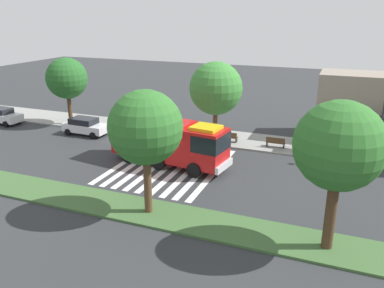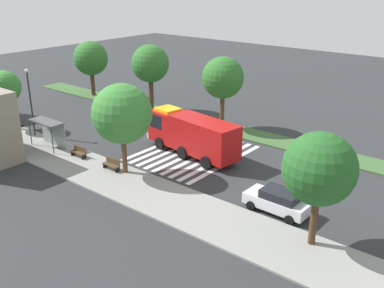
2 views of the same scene
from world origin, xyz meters
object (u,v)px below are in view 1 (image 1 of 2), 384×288
(bus_stop_shelter, at_px, (326,133))
(median_tree_west, at_px, (339,147))
(parked_car_mid, at_px, (85,126))
(sidewalk_tree_far_west, at_px, (67,78))
(sidewalk_tree_west, at_px, (216,89))
(median_tree_far_west, at_px, (145,128))
(bench_near_shelter, at_px, (275,142))
(street_lamp, at_px, (383,115))
(fire_truck, at_px, (171,141))
(bench_west_of_shelter, at_px, (229,137))
(parked_car_west, at_px, (2,115))

(bus_stop_shelter, relative_size, median_tree_west, 0.47)
(median_tree_west, bearing_deg, parked_car_mid, 152.94)
(sidewalk_tree_far_west, xyz_separation_m, sidewalk_tree_west, (15.74, 0.00, 0.07))
(parked_car_mid, xyz_separation_m, median_tree_far_west, (12.86, -11.63, 4.37))
(sidewalk_tree_far_west, distance_m, sidewalk_tree_west, 15.74)
(bus_stop_shelter, height_order, sidewalk_tree_far_west, sidewalk_tree_far_west)
(bus_stop_shelter, relative_size, bench_near_shelter, 2.19)
(street_lamp, bearing_deg, bus_stop_shelter, 169.39)
(fire_truck, bearing_deg, bus_stop_shelter, 40.16)
(sidewalk_tree_far_west, bearing_deg, sidewalk_tree_west, 0.00)
(bench_near_shelter, bearing_deg, bench_west_of_shelter, 180.00)
(median_tree_west, bearing_deg, parked_car_west, 160.76)
(bus_stop_shelter, bearing_deg, street_lamp, -10.61)
(median_tree_west, bearing_deg, median_tree_far_west, -180.00)
(bus_stop_shelter, xyz_separation_m, bench_west_of_shelter, (-8.19, 0.02, -1.30))
(parked_car_west, bearing_deg, street_lamp, 5.91)
(bus_stop_shelter, height_order, bench_west_of_shelter, bus_stop_shelter)
(bench_near_shelter, xyz_separation_m, sidewalk_tree_west, (-5.36, -0.35, 4.33))
(median_tree_far_west, bearing_deg, parked_car_west, 153.58)
(median_tree_far_west, bearing_deg, parked_car_mid, 137.87)
(street_lamp, height_order, median_tree_west, median_tree_west)
(bench_near_shelter, distance_m, bench_west_of_shelter, 4.19)
(sidewalk_tree_far_west, relative_size, median_tree_west, 0.92)
(bench_near_shelter, relative_size, median_tree_west, 0.22)
(sidewalk_tree_far_west, bearing_deg, fire_truck, -24.00)
(parked_car_west, bearing_deg, bus_stop_shelter, 7.53)
(street_lamp, height_order, sidewalk_tree_west, sidewalk_tree_west)
(parked_car_west, xyz_separation_m, sidewalk_tree_far_west, (7.13, 2.20, 3.98))
(bus_stop_shelter, bearing_deg, bench_west_of_shelter, 179.85)
(median_tree_far_west, bearing_deg, median_tree_west, 0.00)
(parked_car_west, relative_size, bus_stop_shelter, 1.28)
(bench_near_shelter, relative_size, bench_west_of_shelter, 1.00)
(parked_car_mid, xyz_separation_m, sidewalk_tree_far_west, (-3.43, 2.20, 4.01))
(parked_car_west, height_order, bench_west_of_shelter, parked_car_west)
(bus_stop_shelter, distance_m, sidewalk_tree_west, 9.85)
(parked_car_west, distance_m, bench_west_of_shelter, 24.19)
(parked_car_mid, height_order, median_tree_far_west, median_tree_far_west)
(sidewalk_tree_west, bearing_deg, parked_car_mid, -169.88)
(bench_west_of_shelter, xyz_separation_m, median_tree_far_west, (-0.63, -14.18, 4.62))
(street_lamp, bearing_deg, parked_car_mid, -175.97)
(parked_car_west, height_order, median_tree_far_west, median_tree_far_west)
(street_lamp, xyz_separation_m, median_tree_far_west, (-12.68, -13.43, 1.28))
(parked_car_west, distance_m, sidewalk_tree_west, 23.34)
(fire_truck, xyz_separation_m, parked_car_west, (-21.54, 4.22, -1.13))
(parked_car_mid, xyz_separation_m, bench_west_of_shelter, (13.49, 2.54, -0.25))
(sidewalk_tree_west, xyz_separation_m, median_tree_west, (10.46, -13.83, 0.48))
(parked_car_mid, bearing_deg, fire_truck, -19.86)
(parked_car_mid, distance_m, sidewalk_tree_west, 13.16)
(bus_stop_shelter, bearing_deg, parked_car_west, -175.53)
(sidewalk_tree_far_west, bearing_deg, median_tree_west, -27.83)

